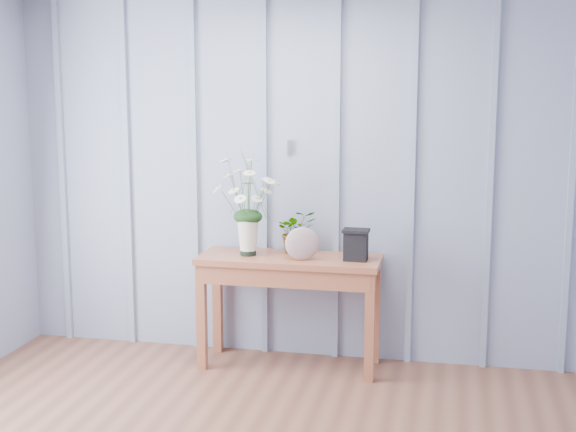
% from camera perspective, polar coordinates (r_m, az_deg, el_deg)
% --- Properties ---
extents(room_shell, '(4.00, 4.50, 2.50)m').
position_cam_1_polar(room_shell, '(4.10, -2.73, 10.87)').
color(room_shell, '#929BB9').
rests_on(room_shell, ground).
extents(sideboard, '(1.20, 0.45, 0.75)m').
position_cam_1_polar(sideboard, '(5.31, 0.11, -4.11)').
color(sideboard, '#974E32').
rests_on(sideboard, ground).
extents(daisy_vase, '(0.47, 0.36, 0.67)m').
position_cam_1_polar(daisy_vase, '(5.26, -2.88, 1.68)').
color(daisy_vase, black).
rests_on(daisy_vase, sideboard).
extents(spider_plant, '(0.33, 0.32, 0.29)m').
position_cam_1_polar(spider_plant, '(5.38, 0.59, -1.09)').
color(spider_plant, '#133713').
rests_on(spider_plant, sideboard).
extents(felt_disc_vessel, '(0.23, 0.12, 0.22)m').
position_cam_1_polar(felt_disc_vessel, '(5.15, 1.01, -1.98)').
color(felt_disc_vessel, '#804E61').
rests_on(felt_disc_vessel, sideboard).
extents(carved_box, '(0.17, 0.13, 0.20)m').
position_cam_1_polar(carved_box, '(5.17, 4.85, -2.03)').
color(carved_box, black).
rests_on(carved_box, sideboard).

